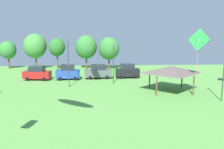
{
  "coord_description": "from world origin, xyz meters",
  "views": [
    {
      "loc": [
        0.33,
        2.18,
        8.32
      ],
      "look_at": [
        1.11,
        17.44,
        5.52
      ],
      "focal_mm": 38.0,
      "sensor_mm": 36.0,
      "label": 1
    }
  ],
  "objects_px": {
    "parked_car_rightmost_in_row": "(127,71)",
    "treeline_tree_0": "(8,50)",
    "treeline_tree_2": "(57,47)",
    "treeline_tree_3": "(86,47)",
    "light_post_2": "(224,70)",
    "parked_car_leftmost": "(37,73)",
    "treeline_tree_1": "(35,46)",
    "kite_flying_5": "(199,41)",
    "park_pavilion": "(171,70)",
    "light_post_3": "(68,61)",
    "parked_car_second_from_left": "(68,72)",
    "treeline_tree_4": "(109,49)",
    "light_post_0": "(113,62)",
    "parked_car_third_from_left": "(98,72)"
  },
  "relations": [
    {
      "from": "parked_car_third_from_left",
      "to": "light_post_3",
      "type": "relative_size",
      "value": 0.69
    },
    {
      "from": "kite_flying_5",
      "to": "treeline_tree_0",
      "type": "distance_m",
      "value": 41.23
    },
    {
      "from": "treeline_tree_2",
      "to": "light_post_3",
      "type": "bearing_deg",
      "value": -74.9
    },
    {
      "from": "light_post_2",
      "to": "light_post_3",
      "type": "relative_size",
      "value": 0.96
    },
    {
      "from": "light_post_3",
      "to": "parked_car_rightmost_in_row",
      "type": "bearing_deg",
      "value": 34.28
    },
    {
      "from": "light_post_3",
      "to": "treeline_tree_4",
      "type": "distance_m",
      "value": 18.12
    },
    {
      "from": "light_post_0",
      "to": "treeline_tree_0",
      "type": "height_order",
      "value": "light_post_0"
    },
    {
      "from": "parked_car_rightmost_in_row",
      "to": "light_post_2",
      "type": "xyz_separation_m",
      "value": [
        9.69,
        -14.95,
        2.56
      ]
    },
    {
      "from": "treeline_tree_1",
      "to": "treeline_tree_2",
      "type": "bearing_deg",
      "value": -6.37
    },
    {
      "from": "parked_car_third_from_left",
      "to": "parked_car_rightmost_in_row",
      "type": "xyz_separation_m",
      "value": [
        5.26,
        0.25,
        0.05
      ]
    },
    {
      "from": "parked_car_rightmost_in_row",
      "to": "treeline_tree_0",
      "type": "relative_size",
      "value": 0.7
    },
    {
      "from": "parked_car_leftmost",
      "to": "treeline_tree_4",
      "type": "xyz_separation_m",
      "value": [
        12.85,
        11.33,
        3.38
      ]
    },
    {
      "from": "parked_car_third_from_left",
      "to": "treeline_tree_0",
      "type": "height_order",
      "value": "treeline_tree_0"
    },
    {
      "from": "parked_car_third_from_left",
      "to": "light_post_2",
      "type": "relative_size",
      "value": 0.72
    },
    {
      "from": "light_post_0",
      "to": "treeline_tree_4",
      "type": "distance_m",
      "value": 15.12
    },
    {
      "from": "light_post_2",
      "to": "treeline_tree_1",
      "type": "bearing_deg",
      "value": 137.41
    },
    {
      "from": "light_post_2",
      "to": "treeline_tree_0",
      "type": "distance_m",
      "value": 44.16
    },
    {
      "from": "parked_car_leftmost",
      "to": "parked_car_rightmost_in_row",
      "type": "height_order",
      "value": "parked_car_rightmost_in_row"
    },
    {
      "from": "treeline_tree_3",
      "to": "treeline_tree_4",
      "type": "xyz_separation_m",
      "value": [
        5.07,
        -1.09,
        -0.25
      ]
    },
    {
      "from": "parked_car_second_from_left",
      "to": "light_post_3",
      "type": "relative_size",
      "value": 0.59
    },
    {
      "from": "parked_car_second_from_left",
      "to": "light_post_2",
      "type": "bearing_deg",
      "value": -37.78
    },
    {
      "from": "kite_flying_5",
      "to": "park_pavilion",
      "type": "distance_m",
      "value": 5.76
    },
    {
      "from": "parked_car_second_from_left",
      "to": "treeline_tree_1",
      "type": "xyz_separation_m",
      "value": [
        -8.74,
        12.59,
        3.8
      ]
    },
    {
      "from": "light_post_0",
      "to": "light_post_2",
      "type": "distance_m",
      "value": 16.08
    },
    {
      "from": "parked_car_leftmost",
      "to": "parked_car_third_from_left",
      "type": "distance_m",
      "value": 10.55
    },
    {
      "from": "parked_car_leftmost",
      "to": "parked_car_rightmost_in_row",
      "type": "xyz_separation_m",
      "value": [
        15.78,
        1.07,
        0.07
      ]
    },
    {
      "from": "parked_car_rightmost_in_row",
      "to": "treeline_tree_1",
      "type": "height_order",
      "value": "treeline_tree_1"
    },
    {
      "from": "parked_car_rightmost_in_row",
      "to": "treeline_tree_4",
      "type": "relative_size",
      "value": 0.62
    },
    {
      "from": "parked_car_rightmost_in_row",
      "to": "treeline_tree_1",
      "type": "distance_m",
      "value": 22.83
    },
    {
      "from": "parked_car_rightmost_in_row",
      "to": "park_pavilion",
      "type": "height_order",
      "value": "park_pavilion"
    },
    {
      "from": "light_post_3",
      "to": "parked_car_second_from_left",
      "type": "bearing_deg",
      "value": 99.0
    },
    {
      "from": "parked_car_third_from_left",
      "to": "light_post_0",
      "type": "bearing_deg",
      "value": -66.74
    },
    {
      "from": "kite_flying_5",
      "to": "parked_car_rightmost_in_row",
      "type": "xyz_separation_m",
      "value": [
        -7.09,
        13.34,
        -5.89
      ]
    },
    {
      "from": "treeline_tree_2",
      "to": "treeline_tree_4",
      "type": "relative_size",
      "value": 0.97
    },
    {
      "from": "treeline_tree_2",
      "to": "treeline_tree_3",
      "type": "xyz_separation_m",
      "value": [
        6.4,
        0.24,
        -0.0
      ]
    },
    {
      "from": "parked_car_second_from_left",
      "to": "parked_car_rightmost_in_row",
      "type": "bearing_deg",
      "value": 2.03
    },
    {
      "from": "light_post_0",
      "to": "treeline_tree_3",
      "type": "distance_m",
      "value": 17.04
    },
    {
      "from": "light_post_2",
      "to": "parked_car_leftmost",
      "type": "bearing_deg",
      "value": 151.41
    },
    {
      "from": "parked_car_leftmost",
      "to": "park_pavilion",
      "type": "height_order",
      "value": "park_pavilion"
    },
    {
      "from": "treeline_tree_4",
      "to": "parked_car_rightmost_in_row",
      "type": "bearing_deg",
      "value": -74.09
    },
    {
      "from": "kite_flying_5",
      "to": "treeline_tree_3",
      "type": "bearing_deg",
      "value": 121.41
    },
    {
      "from": "kite_flying_5",
      "to": "treeline_tree_0",
      "type": "bearing_deg",
      "value": 142.07
    },
    {
      "from": "park_pavilion",
      "to": "light_post_3",
      "type": "relative_size",
      "value": 0.89
    },
    {
      "from": "parked_car_third_from_left",
      "to": "treeline_tree_1",
      "type": "relative_size",
      "value": 0.63
    },
    {
      "from": "parked_car_second_from_left",
      "to": "light_post_3",
      "type": "xyz_separation_m",
      "value": [
        0.89,
        -5.63,
        2.7
      ]
    },
    {
      "from": "parked_car_third_from_left",
      "to": "treeline_tree_2",
      "type": "distance_m",
      "value": 15.02
    },
    {
      "from": "parked_car_third_from_left",
      "to": "treeline_tree_4",
      "type": "height_order",
      "value": "treeline_tree_4"
    },
    {
      "from": "treeline_tree_0",
      "to": "treeline_tree_2",
      "type": "xyz_separation_m",
      "value": [
        10.95,
        -0.82,
        0.62
      ]
    },
    {
      "from": "parked_car_rightmost_in_row",
      "to": "parked_car_second_from_left",
      "type": "bearing_deg",
      "value": 179.97
    },
    {
      "from": "light_post_2",
      "to": "treeline_tree_2",
      "type": "xyz_separation_m",
      "value": [
        -24.08,
        26.06,
        1.0
      ]
    }
  ]
}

